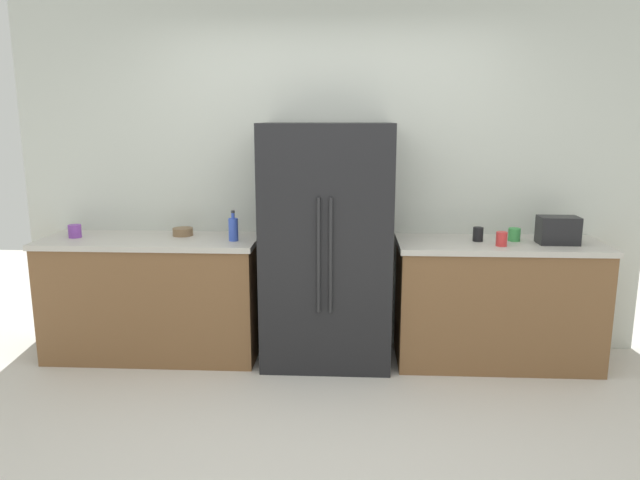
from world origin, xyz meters
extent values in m
plane|color=beige|center=(0.00, 0.00, 0.00)|extent=(9.46, 9.46, 0.00)
cube|color=silver|center=(0.00, 1.66, 1.32)|extent=(4.73, 0.10, 2.64)
cube|color=brown|center=(-1.30, 1.31, 0.43)|extent=(1.56, 0.57, 0.86)
cube|color=beige|center=(-1.30, 1.31, 0.88)|extent=(1.59, 0.60, 0.04)
cube|color=brown|center=(1.23, 1.31, 0.43)|extent=(1.42, 0.57, 0.86)
cube|color=beige|center=(1.23, 1.31, 0.88)|extent=(1.45, 0.60, 0.04)
cube|color=black|center=(0.00, 1.28, 0.87)|extent=(0.91, 0.61, 1.73)
cylinder|color=#262628|center=(-0.04, 0.96, 0.87)|extent=(0.02, 0.02, 0.78)
cylinder|color=#262628|center=(0.04, 0.96, 0.87)|extent=(0.02, 0.02, 0.78)
cube|color=black|center=(1.62, 1.27, 1.00)|extent=(0.27, 0.17, 0.19)
cylinder|color=blue|center=(-0.67, 1.25, 0.98)|extent=(0.07, 0.07, 0.16)
cylinder|color=blue|center=(-0.67, 1.25, 1.08)|extent=(0.02, 0.02, 0.04)
cylinder|color=#333338|center=(-0.67, 1.25, 1.11)|extent=(0.03, 0.03, 0.02)
cylinder|color=purple|center=(-1.86, 1.31, 0.95)|extent=(0.09, 0.09, 0.09)
cylinder|color=red|center=(1.21, 1.18, 0.95)|extent=(0.08, 0.08, 0.10)
cylinder|color=black|center=(1.08, 1.33, 0.95)|extent=(0.07, 0.07, 0.10)
cylinder|color=green|center=(1.34, 1.36, 0.95)|extent=(0.08, 0.08, 0.09)
cylinder|color=brown|center=(-1.08, 1.42, 0.93)|extent=(0.15, 0.15, 0.06)
camera|label=1|loc=(0.18, -2.86, 1.77)|focal=33.25mm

